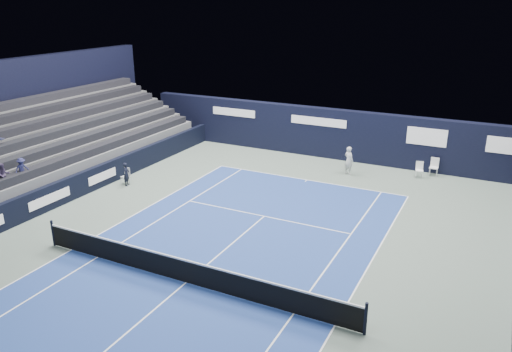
% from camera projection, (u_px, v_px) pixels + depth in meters
% --- Properties ---
extents(ground, '(48.00, 48.00, 0.00)m').
position_uv_depth(ground, '(215.00, 258.00, 19.29)').
color(ground, '#55655B').
rests_on(ground, ground).
extents(court_surface, '(10.97, 23.77, 0.01)m').
position_uv_depth(court_surface, '(186.00, 283.00, 17.61)').
color(court_surface, navy).
rests_on(court_surface, ground).
extents(folding_chair_back_a, '(0.46, 0.49, 1.03)m').
position_uv_depth(folding_chair_back_a, '(435.00, 164.00, 28.19)').
color(folding_chair_back_a, silver).
rests_on(folding_chair_back_a, ground).
extents(folding_chair_back_b, '(0.48, 0.47, 0.91)m').
position_uv_depth(folding_chair_back_b, '(419.00, 168.00, 27.91)').
color(folding_chair_back_b, white).
rests_on(folding_chair_back_b, ground).
extents(line_judge_chair, '(0.42, 0.40, 0.89)m').
position_uv_depth(line_judge_chair, '(126.00, 175.00, 26.95)').
color(line_judge_chair, silver).
rests_on(line_judge_chair, ground).
extents(line_judge, '(0.45, 0.54, 1.27)m').
position_uv_depth(line_judge, '(126.00, 174.00, 26.64)').
color(line_judge, black).
rests_on(line_judge, ground).
extents(court_markings, '(11.03, 23.83, 0.00)m').
position_uv_depth(court_markings, '(186.00, 283.00, 17.60)').
color(court_markings, white).
rests_on(court_markings, court_surface).
extents(tennis_net, '(12.90, 0.10, 1.10)m').
position_uv_depth(tennis_net, '(185.00, 270.00, 17.44)').
color(tennis_net, black).
rests_on(tennis_net, ground).
extents(back_sponsor_wall, '(26.00, 0.63, 3.10)m').
position_uv_depth(back_sponsor_wall, '(335.00, 134.00, 30.99)').
color(back_sponsor_wall, black).
rests_on(back_sponsor_wall, ground).
extents(side_barrier_left, '(0.33, 22.00, 1.20)m').
position_uv_depth(side_barrier_left, '(100.00, 176.00, 26.45)').
color(side_barrier_left, black).
rests_on(side_barrier_left, ground).
extents(spectator_stand, '(6.00, 18.00, 6.40)m').
position_uv_depth(spectator_stand, '(59.00, 139.00, 28.43)').
color(spectator_stand, '#555558').
rests_on(spectator_stand, ground).
extents(tennis_player, '(0.71, 0.92, 1.64)m').
position_uv_depth(tennis_player, '(349.00, 160.00, 28.28)').
color(tennis_player, silver).
rests_on(tennis_player, ground).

